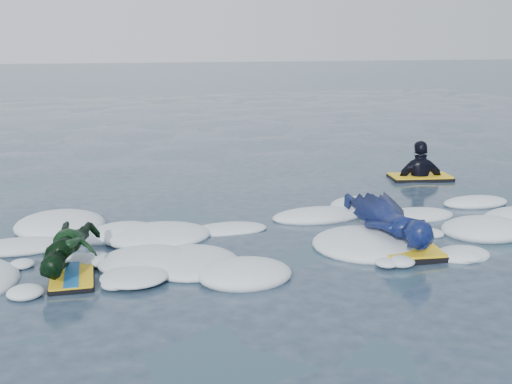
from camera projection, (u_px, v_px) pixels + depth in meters
ground at (255, 271)px, 6.38m from camera, size 120.00×120.00×0.00m
foam_band at (231, 241)px, 7.35m from camera, size 12.00×3.10×0.30m
prone_woman_unit at (391, 221)px, 7.26m from camera, size 0.80×1.83×0.47m
prone_child_unit at (71, 252)px, 6.26m from camera, size 0.84×1.24×0.44m
waiting_rider_unit at (420, 185)px, 10.57m from camera, size 1.07×0.71×1.50m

